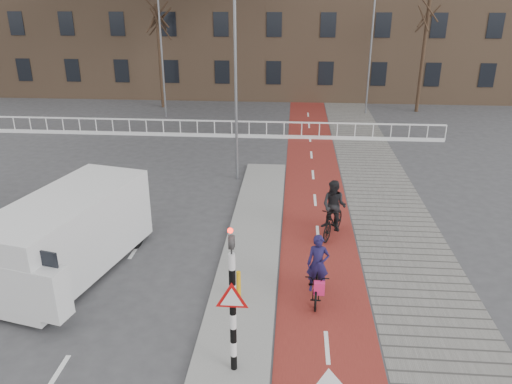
{
  "coord_description": "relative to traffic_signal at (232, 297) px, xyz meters",
  "views": [
    {
      "loc": [
        0.57,
        -10.68,
        7.86
      ],
      "look_at": [
        -0.66,
        5.0,
        1.5
      ],
      "focal_mm": 35.0,
      "sensor_mm": 36.0,
      "label": 1
    }
  ],
  "objects": [
    {
      "name": "bollard",
      "position": [
        -0.21,
        2.82,
        -1.49
      ],
      "size": [
        0.12,
        0.12,
        0.77
      ],
      "primitive_type": "cylinder",
      "color": "#E9A10C",
      "rests_on": "curb_island"
    },
    {
      "name": "tree_mid",
      "position": [
        -8.35,
        26.68,
        1.53
      ],
      "size": [
        0.28,
        0.28,
        7.04
      ],
      "primitive_type": "cylinder",
      "color": "black",
      "rests_on": "ground"
    },
    {
      "name": "tree_right",
      "position": [
        9.68,
        26.6,
        1.99
      ],
      "size": [
        0.24,
        0.24,
        7.96
      ],
      "primitive_type": "cylinder",
      "color": "black",
      "rests_on": "ground"
    },
    {
      "name": "ground",
      "position": [
        0.6,
        2.02,
        -1.99
      ],
      "size": [
        120.0,
        120.0,
        0.0
      ],
      "primitive_type": "plane",
      "color": "#38383A",
      "rests_on": "ground"
    },
    {
      "name": "curb_island",
      "position": [
        -0.1,
        6.02,
        -1.93
      ],
      "size": [
        1.8,
        16.0,
        0.12
      ],
      "primitive_type": "cube",
      "color": "gray",
      "rests_on": "ground"
    },
    {
      "name": "van",
      "position": [
        -5.32,
        3.92,
        -0.72
      ],
      "size": [
        3.45,
        5.95,
        2.4
      ],
      "rotation": [
        0.0,
        0.0,
        -0.23
      ],
      "color": "silver",
      "rests_on": "ground"
    },
    {
      "name": "cyclist_near",
      "position": [
        1.91,
        3.08,
        -1.35
      ],
      "size": [
        0.73,
        1.83,
        1.88
      ],
      "rotation": [
        0.0,
        0.0,
        -0.06
      ],
      "color": "black",
      "rests_on": "bike_lane"
    },
    {
      "name": "railing",
      "position": [
        -4.4,
        19.02,
        -1.68
      ],
      "size": [
        28.0,
        0.1,
        0.99
      ],
      "color": "silver",
      "rests_on": "ground"
    },
    {
      "name": "traffic_signal",
      "position": [
        0.0,
        0.0,
        0.0
      ],
      "size": [
        0.8,
        0.8,
        3.68
      ],
      "color": "black",
      "rests_on": "curb_island"
    },
    {
      "name": "streetlight_near",
      "position": [
        -1.33,
        12.28,
        2.08
      ],
      "size": [
        0.12,
        0.12,
        8.13
      ],
      "primitive_type": "cylinder",
      "color": "slate",
      "rests_on": "ground"
    },
    {
      "name": "cyclist_far",
      "position": [
        2.59,
        6.9,
        -1.15
      ],
      "size": [
        1.21,
        1.93,
        2.01
      ],
      "rotation": [
        0.0,
        0.0,
        -0.4
      ],
      "color": "black",
      "rests_on": "bike_lane"
    },
    {
      "name": "streetlight_left",
      "position": [
        -7.44,
        23.72,
        2.46
      ],
      "size": [
        0.12,
        0.12,
        8.89
      ],
      "primitive_type": "cylinder",
      "color": "slate",
      "rests_on": "ground"
    },
    {
      "name": "bike_lane",
      "position": [
        2.1,
        12.02,
        -1.98
      ],
      "size": [
        2.5,
        60.0,
        0.01
      ],
      "primitive_type": "cube",
      "color": "maroon",
      "rests_on": "ground"
    },
    {
      "name": "sidewalk",
      "position": [
        4.9,
        12.02,
        -1.98
      ],
      "size": [
        3.0,
        60.0,
        0.01
      ],
      "primitive_type": "cube",
      "color": "slate",
      "rests_on": "ground"
    },
    {
      "name": "streetlight_right",
      "position": [
        6.07,
        25.84,
        1.88
      ],
      "size": [
        0.12,
        0.12,
        7.75
      ],
      "primitive_type": "cylinder",
      "color": "slate",
      "rests_on": "ground"
    }
  ]
}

